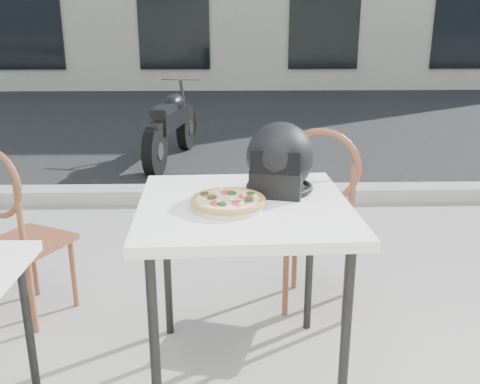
{
  "coord_description": "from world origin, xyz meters",
  "views": [
    {
      "loc": [
        -0.53,
        -1.63,
        1.56
      ],
      "look_at": [
        -0.48,
        0.48,
        0.89
      ],
      "focal_mm": 40.0,
      "sensor_mm": 36.0,
      "label": 1
    }
  ],
  "objects_px": {
    "helmet": "(280,161)",
    "cafe_chair_main": "(320,212)",
    "cafe_chair_side": "(15,225)",
    "motorcycle": "(172,127)",
    "cafe_table_main": "(244,220)",
    "pizza": "(228,200)",
    "plate": "(228,205)"
  },
  "relations": [
    {
      "from": "plate",
      "to": "cafe_chair_main",
      "type": "bearing_deg",
      "value": 50.85
    },
    {
      "from": "cafe_chair_main",
      "to": "cafe_table_main",
      "type": "bearing_deg",
      "value": 68.12
    },
    {
      "from": "helmet",
      "to": "motorcycle",
      "type": "xyz_separation_m",
      "value": [
        -0.86,
        3.78,
        -0.57
      ]
    },
    {
      "from": "helmet",
      "to": "cafe_chair_main",
      "type": "bearing_deg",
      "value": 70.07
    },
    {
      "from": "pizza",
      "to": "helmet",
      "type": "distance_m",
      "value": 0.33
    },
    {
      "from": "pizza",
      "to": "motorcycle",
      "type": "distance_m",
      "value": 4.08
    },
    {
      "from": "cafe_table_main",
      "to": "plate",
      "type": "xyz_separation_m",
      "value": [
        -0.07,
        -0.06,
        0.08
      ]
    },
    {
      "from": "cafe_table_main",
      "to": "helmet",
      "type": "height_order",
      "value": "helmet"
    },
    {
      "from": "cafe_table_main",
      "to": "plate",
      "type": "distance_m",
      "value": 0.12
    },
    {
      "from": "plate",
      "to": "cafe_chair_side",
      "type": "distance_m",
      "value": 1.28
    },
    {
      "from": "cafe_table_main",
      "to": "cafe_chair_side",
      "type": "distance_m",
      "value": 1.3
    },
    {
      "from": "plate",
      "to": "helmet",
      "type": "xyz_separation_m",
      "value": [
        0.23,
        0.22,
        0.13
      ]
    },
    {
      "from": "cafe_table_main",
      "to": "plate",
      "type": "relative_size",
      "value": 2.91
    },
    {
      "from": "plate",
      "to": "cafe_chair_side",
      "type": "height_order",
      "value": "cafe_chair_side"
    },
    {
      "from": "cafe_table_main",
      "to": "plate",
      "type": "height_order",
      "value": "plate"
    },
    {
      "from": "helmet",
      "to": "motorcycle",
      "type": "bearing_deg",
      "value": 117.14
    },
    {
      "from": "cafe_chair_side",
      "to": "pizza",
      "type": "bearing_deg",
      "value": -179.51
    },
    {
      "from": "helmet",
      "to": "cafe_chair_side",
      "type": "relative_size",
      "value": 0.38
    },
    {
      "from": "pizza",
      "to": "helmet",
      "type": "bearing_deg",
      "value": 43.62
    },
    {
      "from": "cafe_chair_main",
      "to": "motorcycle",
      "type": "xyz_separation_m",
      "value": [
        -1.12,
        3.4,
        -0.19
      ]
    },
    {
      "from": "helmet",
      "to": "motorcycle",
      "type": "height_order",
      "value": "helmet"
    },
    {
      "from": "cafe_chair_main",
      "to": "cafe_chair_side",
      "type": "bearing_deg",
      "value": 17.21
    },
    {
      "from": "cafe_table_main",
      "to": "motorcycle",
      "type": "distance_m",
      "value": 4.02
    },
    {
      "from": "plate",
      "to": "pizza",
      "type": "relative_size",
      "value": 0.93
    },
    {
      "from": "helmet",
      "to": "motorcycle",
      "type": "distance_m",
      "value": 3.92
    },
    {
      "from": "plate",
      "to": "cafe_chair_main",
      "type": "relative_size",
      "value": 0.3
    },
    {
      "from": "motorcycle",
      "to": "cafe_chair_side",
      "type": "bearing_deg",
      "value": -87.38
    },
    {
      "from": "cafe_chair_side",
      "to": "motorcycle",
      "type": "distance_m",
      "value": 3.47
    },
    {
      "from": "motorcycle",
      "to": "helmet",
      "type": "bearing_deg",
      "value": -66.65
    },
    {
      "from": "cafe_table_main",
      "to": "motorcycle",
      "type": "xyz_separation_m",
      "value": [
        -0.7,
        3.95,
        -0.36
      ]
    },
    {
      "from": "plate",
      "to": "motorcycle",
      "type": "xyz_separation_m",
      "value": [
        -0.63,
        4.0,
        -0.44
      ]
    },
    {
      "from": "cafe_table_main",
      "to": "pizza",
      "type": "height_order",
      "value": "pizza"
    }
  ]
}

